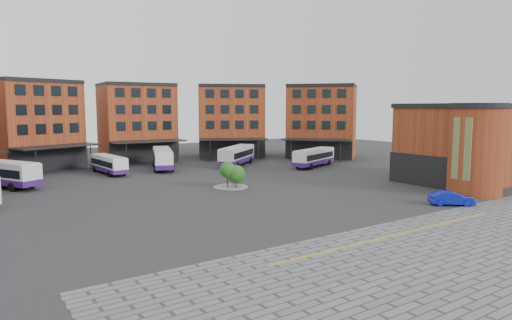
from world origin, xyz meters
TOP-DOWN VIEW (x-y plane):
  - ground at (0.00, 0.00)m, footprint 160.00×160.00m
  - paving_zone at (2.00, -22.00)m, footprint 50.00×22.00m
  - yellow_line at (2.00, -14.00)m, footprint 26.00×0.15m
  - main_building at (-4.77, 38.25)m, footprint 94.14×42.48m
  - east_building at (28.70, -3.06)m, footprint 17.40×15.40m
  - tree_island at (2.08, 11.51)m, footprint 4.40×4.40m
  - bus_b at (-21.84, 28.36)m, footprint 7.92×11.86m
  - bus_c at (-7.21, 32.55)m, footprint 2.96×10.02m
  - bus_d at (1.69, 33.00)m, footprint 6.65×12.12m
  - bus_e at (14.21, 30.01)m, footprint 10.88×9.58m
  - bus_f at (24.04, 21.06)m, footprint 11.03×6.40m
  - blue_car at (15.44, -9.99)m, footprint 4.44×4.05m

SIDE VIEW (x-z plane):
  - ground at x=0.00m, z-range 0.00..0.00m
  - paving_zone at x=2.00m, z-range 0.00..0.02m
  - yellow_line at x=2.00m, z-range 0.02..0.04m
  - blue_car at x=15.44m, z-range 0.00..1.47m
  - bus_c at x=-7.21m, z-range 0.12..2.90m
  - bus_f at x=24.04m, z-range 0.13..3.19m
  - tree_island at x=2.08m, z-range 0.02..3.41m
  - bus_e at x=14.21m, z-range 0.14..3.47m
  - bus_d at x=1.69m, z-range 0.14..3.49m
  - bus_b at x=-21.84m, z-range 0.14..3.50m
  - east_building at x=28.70m, z-range -0.01..10.59m
  - main_building at x=-4.77m, z-range -0.07..14.53m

